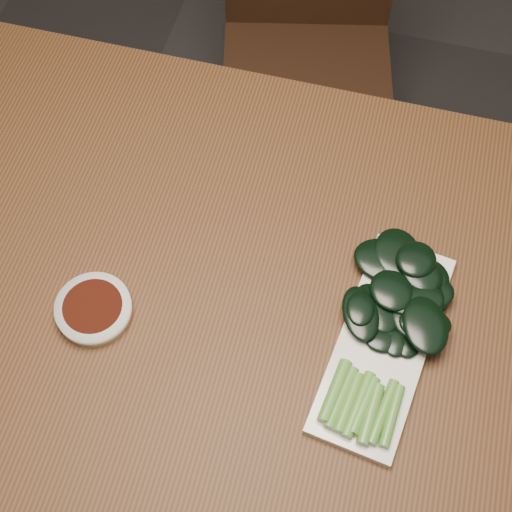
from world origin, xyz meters
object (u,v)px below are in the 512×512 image
chair_far (308,40)px  gai_lan (396,312)px  sauce_bowl (94,309)px  table (239,314)px  serving_plate (383,343)px

chair_far → gai_lan: size_ratio=2.76×
sauce_bowl → gai_lan: 0.41m
gai_lan → table: bearing=-175.5°
table → chair_far: size_ratio=1.57×
table → serving_plate: bearing=-6.3°
chair_far → table: bearing=-99.0°
sauce_bowl → gai_lan: (0.40, 0.09, 0.01)m
sauce_bowl → serving_plate: size_ratio=0.32×
chair_far → serving_plate: bearing=-84.5°
chair_far → serving_plate: 0.86m
sauce_bowl → gai_lan: bearing=13.3°
chair_far → serving_plate: size_ratio=2.78×
sauce_bowl → serving_plate: 0.39m
chair_far → sauce_bowl: bearing=-111.9°
table → chair_far: bearing=94.0°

